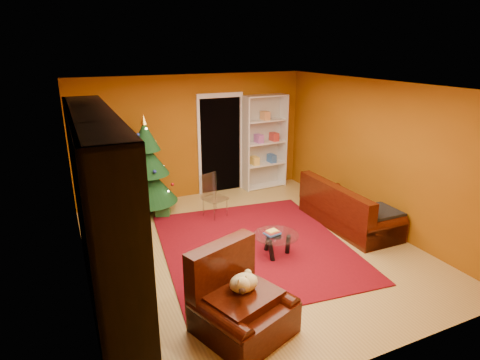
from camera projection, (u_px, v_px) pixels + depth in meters
name	position (u px, v px, depth m)	size (l,w,h in m)	color
floor	(250.00, 249.00, 6.58)	(5.00, 5.50, 0.05)	#AB8E49
ceiling	(252.00, 84.00, 5.74)	(5.00, 5.50, 0.05)	silver
wall_back	(194.00, 137.00, 8.55)	(5.00, 0.05, 2.60)	#93520C
wall_left	(75.00, 197.00, 5.16)	(0.05, 5.50, 2.60)	#93520C
wall_right	(377.00, 154.00, 7.16)	(0.05, 5.50, 2.60)	#93520C
doorway	(221.00, 146.00, 8.83)	(1.06, 0.60, 2.16)	black
rug	(254.00, 246.00, 6.62)	(2.91, 3.40, 0.02)	maroon
media_unit	(103.00, 219.00, 4.64)	(0.49, 3.23, 2.47)	black
christmas_tree	(147.00, 167.00, 7.67)	(1.10, 1.10, 1.95)	black
gift_box_teal	(116.00, 218.00, 7.39)	(0.27, 0.27, 0.27)	#1E6C86
gift_box_green	(163.00, 209.00, 7.78)	(0.27, 0.27, 0.27)	#1F6528
gift_box_red	(141.00, 205.00, 7.99)	(0.25, 0.25, 0.25)	#A72A27
white_bookshelf	(265.00, 143.00, 9.09)	(1.01, 0.36, 2.18)	white
armchair	(244.00, 301.00, 4.53)	(1.03, 1.03, 0.81)	black
dog	(244.00, 283.00, 4.53)	(0.40, 0.30, 0.26)	beige
sofa	(350.00, 204.00, 7.26)	(1.95, 0.88, 0.84)	black
coffee_table	(276.00, 245.00, 6.28)	(0.71, 0.71, 0.45)	gray
acrylic_chair	(215.00, 198.00, 7.64)	(0.39, 0.43, 0.76)	#66605B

